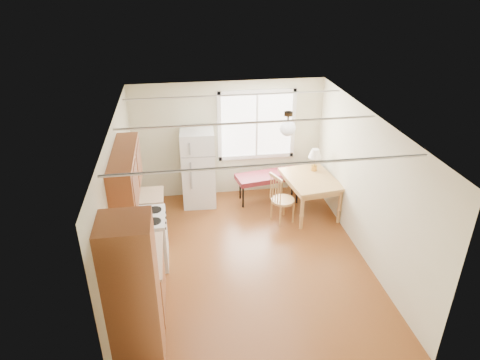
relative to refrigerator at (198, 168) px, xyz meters
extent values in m
cube|color=#592B12|center=(0.68, -2.12, -0.82)|extent=(4.60, 5.60, 0.12)
cube|color=white|center=(0.68, -2.12, 1.68)|extent=(4.60, 5.60, 0.12)
cube|color=beige|center=(0.68, 0.38, 0.43)|extent=(4.60, 0.10, 2.50)
cube|color=beige|center=(0.68, -4.62, 0.43)|extent=(4.60, 0.10, 2.50)
cube|color=beige|center=(-1.32, -2.12, 0.43)|extent=(0.10, 5.60, 2.50)
cube|color=beige|center=(2.68, -2.12, 0.43)|extent=(0.10, 5.60, 2.50)
cube|color=brown|center=(-1.02, -3.97, 0.23)|extent=(0.60, 0.60, 2.10)
cube|color=brown|center=(-1.02, -2.97, -0.39)|extent=(0.60, 1.10, 0.86)
cube|color=tan|center=(-1.01, -2.97, 0.06)|extent=(0.62, 1.14, 0.04)
cube|color=silver|center=(-0.99, -1.92, -0.37)|extent=(0.65, 0.76, 0.90)
cube|color=brown|center=(-1.02, -1.17, -0.39)|extent=(0.60, 0.60, 0.86)
cube|color=brown|center=(-1.15, -2.27, 1.03)|extent=(0.33, 1.60, 0.70)
cube|color=white|center=(1.28, 0.37, 0.73)|extent=(1.50, 0.02, 1.35)
cylinder|color=black|center=(1.38, -1.72, 1.64)|extent=(0.14, 0.14, 0.06)
cylinder|color=black|center=(1.38, -1.72, 1.54)|extent=(0.03, 0.03, 0.16)
sphere|color=white|center=(1.38, -1.72, 1.40)|extent=(0.26, 0.26, 0.26)
cube|color=silver|center=(0.00, 0.00, 0.00)|extent=(0.70, 0.70, 1.63)
cube|color=gray|center=(0.00, -0.34, 0.38)|extent=(0.67, 0.02, 0.02)
cube|color=gray|center=(-0.17, -0.35, 0.16)|extent=(0.03, 0.03, 0.98)
cube|color=#59151C|center=(1.46, -0.16, -0.23)|extent=(1.44, 0.73, 0.11)
cylinder|color=black|center=(0.88, -0.35, -0.55)|extent=(0.04, 0.04, 0.53)
cylinder|color=black|center=(2.04, -0.35, -0.55)|extent=(0.04, 0.04, 0.53)
cylinder|color=black|center=(0.88, 0.03, -0.55)|extent=(0.04, 0.04, 0.53)
cylinder|color=black|center=(2.04, 0.03, -0.55)|extent=(0.04, 0.04, 0.53)
cube|color=#A77840|center=(2.18, -0.73, -0.07)|extent=(1.08, 1.35, 0.06)
cube|color=#A77840|center=(2.18, -0.73, -0.15)|extent=(0.97, 1.24, 0.10)
cylinder|color=#A77840|center=(1.86, -1.32, -0.46)|extent=(0.07, 0.07, 0.72)
cylinder|color=#A77840|center=(2.64, -1.22, -0.46)|extent=(0.07, 0.07, 0.72)
cylinder|color=#A77840|center=(1.72, -0.23, -0.46)|extent=(0.07, 0.07, 0.72)
cylinder|color=#A77840|center=(2.50, -0.13, -0.46)|extent=(0.07, 0.07, 0.72)
cylinder|color=#A77840|center=(1.56, -0.99, -0.35)|extent=(0.45, 0.45, 0.05)
cylinder|color=#A77840|center=(1.48, -1.19, -0.59)|extent=(0.04, 0.04, 0.46)
cylinder|color=#A77840|center=(1.76, -1.08, -0.59)|extent=(0.04, 0.04, 0.46)
cylinder|color=#A77840|center=(1.36, -0.90, -0.59)|extent=(0.04, 0.04, 0.46)
cylinder|color=#A77840|center=(1.65, -0.79, -0.59)|extent=(0.04, 0.04, 0.46)
cylinder|color=#BE913D|center=(2.35, -0.40, 0.01)|extent=(0.13, 0.13, 0.11)
cylinder|color=#BE913D|center=(2.35, -0.40, 0.16)|extent=(0.02, 0.02, 0.18)
cone|color=white|center=(2.35, -0.40, 0.34)|extent=(0.27, 0.27, 0.18)
cube|color=black|center=(-1.04, -2.86, 0.12)|extent=(0.20, 0.23, 0.08)
cube|color=black|center=(-1.04, -2.94, 0.29)|extent=(0.18, 0.08, 0.26)
cylinder|color=black|center=(-1.04, -2.81, 0.21)|extent=(0.13, 0.13, 0.11)
cylinder|color=red|center=(-1.13, -2.92, 0.18)|extent=(0.14, 0.14, 0.19)
sphere|color=red|center=(-1.13, -2.92, 0.31)|extent=(0.07, 0.07, 0.07)
camera|label=1|loc=(-0.36, -8.02, 3.76)|focal=32.00mm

